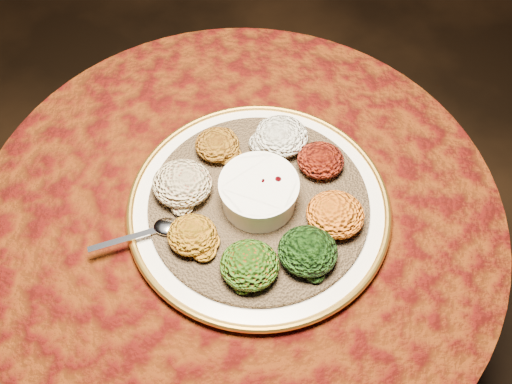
# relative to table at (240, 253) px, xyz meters

# --- Properties ---
(table) EXTENTS (0.96, 0.96, 0.73)m
(table) POSITION_rel_table_xyz_m (0.00, 0.00, 0.00)
(table) COLOR black
(table) RESTS_ON ground
(platter) EXTENTS (0.59, 0.59, 0.02)m
(platter) POSITION_rel_table_xyz_m (0.04, -0.00, 0.19)
(platter) COLOR white
(platter) RESTS_ON table
(injera) EXTENTS (0.43, 0.43, 0.01)m
(injera) POSITION_rel_table_xyz_m (0.04, -0.00, 0.20)
(injera) COLOR brown
(injera) RESTS_ON platter
(stew_bowl) EXTENTS (0.14, 0.14, 0.06)m
(stew_bowl) POSITION_rel_table_xyz_m (0.04, -0.00, 0.24)
(stew_bowl) COLOR white
(stew_bowl) RESTS_ON injera
(spoon) EXTENTS (0.15, 0.08, 0.01)m
(spoon) POSITION_rel_table_xyz_m (-0.12, -0.08, 0.21)
(spoon) COLOR silver
(spoon) RESTS_ON injera
(portion_ayib) EXTENTS (0.10, 0.09, 0.05)m
(portion_ayib) POSITION_rel_table_xyz_m (0.06, 0.13, 0.23)
(portion_ayib) COLOR white
(portion_ayib) RESTS_ON injera
(portion_kitfo) EXTENTS (0.09, 0.08, 0.04)m
(portion_kitfo) POSITION_rel_table_xyz_m (0.14, 0.09, 0.23)
(portion_kitfo) COLOR black
(portion_kitfo) RESTS_ON injera
(portion_tikil) EXTENTS (0.10, 0.09, 0.05)m
(portion_tikil) POSITION_rel_table_xyz_m (0.17, -0.03, 0.23)
(portion_tikil) COLOR #A4690D
(portion_tikil) RESTS_ON injera
(portion_gomen) EXTENTS (0.10, 0.09, 0.05)m
(portion_gomen) POSITION_rel_table_xyz_m (0.13, -0.10, 0.23)
(portion_gomen) COLOR black
(portion_gomen) RESTS_ON injera
(portion_mixveg) EXTENTS (0.10, 0.09, 0.05)m
(portion_mixveg) POSITION_rel_table_xyz_m (0.04, -0.14, 0.23)
(portion_mixveg) COLOR #AC2C0B
(portion_mixveg) RESTS_ON injera
(portion_kik) EXTENTS (0.08, 0.08, 0.04)m
(portion_kik) POSITION_rel_table_xyz_m (-0.06, -0.09, 0.23)
(portion_kik) COLOR #A85E0E
(portion_kik) RESTS_ON injera
(portion_timatim) EXTENTS (0.11, 0.10, 0.05)m
(portion_timatim) POSITION_rel_table_xyz_m (-0.10, 0.00, 0.23)
(portion_timatim) COLOR maroon
(portion_timatim) RESTS_ON injera
(portion_shiro) EXTENTS (0.08, 0.08, 0.04)m
(portion_shiro) POSITION_rel_table_xyz_m (-0.05, 0.10, 0.23)
(portion_shiro) COLOR #885310
(portion_shiro) RESTS_ON injera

